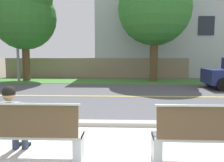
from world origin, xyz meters
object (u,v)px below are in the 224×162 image
Objects in this scene: bench_left at (29,134)px; shade_tree_centre at (157,3)px; bench_right at (208,136)px; seated_person_grey at (12,118)px; shade_tree_left at (26,13)px; streetlamp at (18,17)px.

bench_left is 12.88m from shade_tree_centre.
seated_person_grey is (-3.31, 0.17, 0.22)m from bench_right.
bench_left is 0.27× the size of shade_tree_left.
streetlamp is (-4.58, 11.33, 3.30)m from seated_person_grey.
bench_right is 1.42× the size of seated_person_grey.
shade_tree_centre is at bearing 86.80° from bench_right.
seated_person_grey is 0.18× the size of streetlamp.
seated_person_grey is at bearing 154.29° from bench_left.
shade_tree_centre reaches higher than shade_tree_left.
shade_tree_left is 0.88× the size of shade_tree_centre.
streetlamp is 0.54m from shade_tree_left.
shade_tree_centre is at bearing 72.73° from bench_left.
shade_tree_left is at bearing 109.74° from seated_person_grey.
streetlamp reaches higher than shade_tree_left.
bench_right is 0.27× the size of shade_tree_left.
streetlamp is at bearing 112.01° from seated_person_grey.
seated_person_grey is at bearing 177.06° from bench_right.
bench_right is at bearing -57.45° from shade_tree_left.
bench_left is 1.00× the size of bench_right.
streetlamp is at bearing -179.42° from shade_tree_centre.
seated_person_grey is at bearing -109.11° from shade_tree_centre.
streetlamp is at bearing -165.85° from shade_tree_left.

